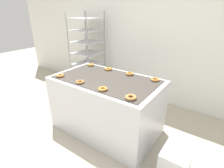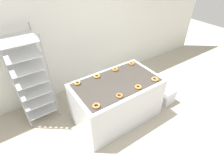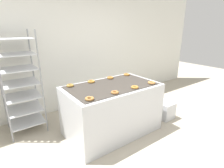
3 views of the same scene
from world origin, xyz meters
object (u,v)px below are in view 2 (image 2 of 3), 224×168
donut_near_right (155,79)px  donut_far_right (131,63)px  donut_near_midleft (119,96)px  baking_rack_cart (30,78)px  donut_near_left (96,106)px  fryer_machine (116,100)px  donut_far_left (77,83)px  donut_far_midright (115,69)px  donut_near_midright (138,87)px  donut_far_midleft (97,76)px  glaze_bin (164,95)px

donut_near_right → donut_far_right: (0.01, 0.67, -0.00)m
donut_near_right → donut_near_midleft: bearing=-179.9°
baking_rack_cart → donut_near_left: size_ratio=14.40×
fryer_machine → donut_near_left: size_ratio=12.86×
donut_near_midleft → donut_far_left: size_ratio=0.97×
baking_rack_cart → donut_far_right: bearing=-18.4°
donut_near_left → donut_near_right: 1.21m
donut_near_left → donut_far_midright: 1.05m
donut_near_midright → donut_near_right: size_ratio=0.92×
baking_rack_cart → donut_far_midleft: (1.03, -0.61, -0.01)m
donut_far_left → donut_far_midright: size_ratio=0.99×
donut_near_right → donut_far_midright: same height
baking_rack_cart → glaze_bin: bearing=-26.0°
glaze_bin → baking_rack_cart: bearing=154.0°
donut_near_left → baking_rack_cart: bearing=116.2°
donut_near_midleft → donut_near_right: donut_near_right is taller
donut_far_midleft → donut_far_right: donut_far_midleft is taller
donut_near_midright → donut_far_right: donut_near_midright is taller
glaze_bin → donut_near_midleft: 1.54m
donut_near_midright → baking_rack_cart: bearing=138.3°
baking_rack_cart → donut_far_midright: bearing=-23.1°
baking_rack_cart → donut_near_midright: (1.44, -1.29, -0.01)m
baking_rack_cart → donut_near_left: baking_rack_cart is taller
glaze_bin → donut_near_left: size_ratio=3.16×
donut_near_left → donut_near_midleft: (0.42, -0.01, -0.00)m
donut_near_midleft → glaze_bin: bearing=4.9°
donut_near_left → donut_far_midright: (0.81, 0.66, 0.00)m
baking_rack_cart → donut_near_left: (0.63, -1.28, -0.01)m
donut_near_right → baking_rack_cart: bearing=145.1°
baking_rack_cart → donut_near_left: 1.42m
donut_far_midleft → donut_far_midright: donut_far_midright is taller
glaze_bin → donut_far_left: (-1.76, 0.57, 0.72)m
donut_near_midleft → baking_rack_cart: bearing=129.2°
fryer_machine → donut_far_midleft: donut_far_midleft is taller
fryer_machine → donut_far_midleft: bearing=121.7°
baking_rack_cart → donut_far_midleft: 1.20m
donut_far_right → glaze_bin: bearing=-45.1°
fryer_machine → baking_rack_cart: baking_rack_cart is taller
donut_near_midright → donut_far_left: (-0.80, 0.68, 0.00)m
donut_near_left → donut_far_right: bearing=28.5°
donut_near_midleft → donut_far_midright: bearing=59.6°
donut_near_midleft → donut_far_midright: donut_far_midright is taller
baking_rack_cart → donut_near_midleft: (1.05, -1.28, -0.01)m
glaze_bin → donut_near_left: (-1.77, -0.11, 0.72)m
glaze_bin → donut_far_midright: donut_far_midright is taller
baking_rack_cart → glaze_bin: (2.40, -1.17, -0.73)m
glaze_bin → donut_far_midleft: size_ratio=3.09×
donut_near_left → donut_near_midright: same height
baking_rack_cart → donut_far_right: 1.95m
fryer_machine → donut_near_midleft: bearing=-119.6°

